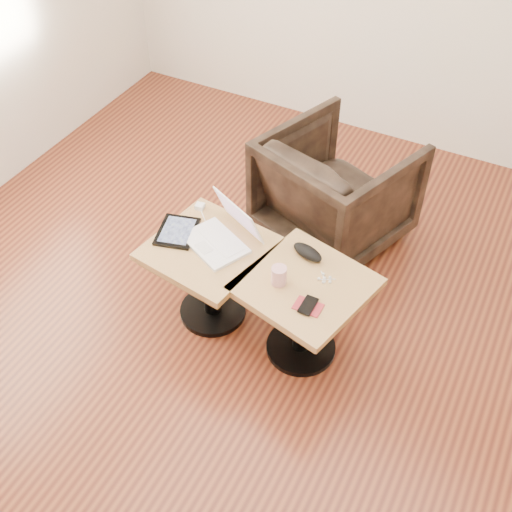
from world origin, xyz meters
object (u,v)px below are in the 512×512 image
at_px(striped_cup, 279,275).
at_px(armchair, 336,190).
at_px(side_table_left, 210,264).
at_px(laptop, 223,234).
at_px(side_table_right, 304,301).

relative_size(striped_cup, armchair, 0.12).
height_order(side_table_left, laptop, laptop).
bearing_deg(side_table_right, side_table_left, -166.98).
height_order(side_table_left, side_table_right, same).
bearing_deg(side_table_left, striped_cup, -0.00).
bearing_deg(striped_cup, laptop, 160.91).
relative_size(laptop, striped_cup, 4.47).
height_order(side_table_right, striped_cup, striped_cup).
height_order(laptop, armchair, laptop).
relative_size(side_table_left, side_table_right, 0.94).
xyz_separation_m(side_table_left, striped_cup, (0.41, -0.06, 0.17)).
bearing_deg(striped_cup, side_table_right, 25.68).
xyz_separation_m(side_table_right, striped_cup, (-0.11, -0.05, 0.17)).
height_order(side_table_right, laptop, laptop).
distance_m(side_table_right, striped_cup, 0.21).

